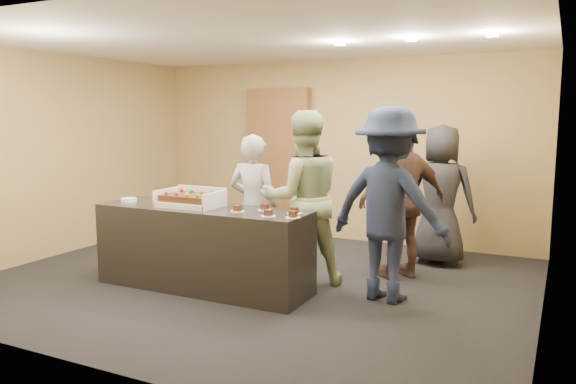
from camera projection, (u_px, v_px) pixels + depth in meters
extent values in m
plane|color=black|center=(256.00, 280.00, 6.46)|extent=(6.00, 6.00, 0.00)
plane|color=white|center=(254.00, 40.00, 6.09)|extent=(6.00, 6.00, 0.00)
cube|color=tan|center=(337.00, 151.00, 8.49)|extent=(6.00, 0.04, 2.70)
cube|color=tan|center=(83.00, 191.00, 4.06)|extent=(6.00, 0.04, 2.70)
cube|color=tan|center=(63.00, 155.00, 7.60)|extent=(0.04, 5.00, 2.70)
cube|color=tan|center=(550.00, 177.00, 4.95)|extent=(0.04, 5.00, 2.70)
cube|color=black|center=(203.00, 248.00, 6.12)|extent=(2.41, 0.72, 0.90)
cube|color=brown|center=(279.00, 162.00, 8.86)|extent=(1.04, 0.15, 2.30)
cube|color=white|center=(190.00, 204.00, 6.12)|extent=(0.64, 0.45, 0.06)
cube|color=white|center=(167.00, 196.00, 6.25)|extent=(0.02, 0.45, 0.18)
cube|color=white|center=(215.00, 200.00, 5.97)|extent=(0.02, 0.45, 0.18)
cube|color=white|center=(202.00, 195.00, 6.31)|extent=(0.64, 0.02, 0.20)
cube|color=#371D0C|center=(190.00, 198.00, 6.11)|extent=(0.57, 0.39, 0.07)
sphere|color=red|center=(182.00, 190.00, 6.32)|extent=(0.04, 0.04, 0.04)
sphere|color=#229A19|center=(192.00, 191.00, 6.26)|extent=(0.04, 0.04, 0.04)
sphere|color=orange|center=(202.00, 191.00, 6.20)|extent=(0.04, 0.04, 0.04)
sphere|color=blue|center=(212.00, 192.00, 6.14)|extent=(0.04, 0.04, 0.04)
sphere|color=red|center=(166.00, 193.00, 6.08)|extent=(0.04, 0.04, 0.04)
sphere|color=purple|center=(176.00, 194.00, 6.02)|extent=(0.04, 0.04, 0.04)
sphere|color=yellow|center=(187.00, 195.00, 5.96)|extent=(0.04, 0.04, 0.04)
sphere|color=green|center=(197.00, 195.00, 5.89)|extent=(0.04, 0.04, 0.04)
cylinder|color=white|center=(129.00, 200.00, 6.43)|extent=(0.18, 0.18, 0.04)
cylinder|color=white|center=(238.00, 211.00, 5.78)|extent=(0.15, 0.15, 0.01)
cube|color=#371D0C|center=(238.00, 208.00, 5.78)|extent=(0.07, 0.06, 0.06)
cylinder|color=white|center=(265.00, 210.00, 5.87)|extent=(0.15, 0.15, 0.01)
cube|color=#371D0C|center=(265.00, 207.00, 5.86)|extent=(0.07, 0.06, 0.06)
cylinder|color=white|center=(268.00, 216.00, 5.52)|extent=(0.15, 0.15, 0.01)
cube|color=#371D0C|center=(268.00, 213.00, 5.51)|extent=(0.07, 0.06, 0.06)
cylinder|color=white|center=(295.00, 213.00, 5.67)|extent=(0.15, 0.15, 0.01)
cube|color=#371D0C|center=(295.00, 210.00, 5.66)|extent=(0.07, 0.06, 0.06)
cylinder|color=white|center=(293.00, 218.00, 5.44)|extent=(0.15, 0.15, 0.01)
cube|color=#371D0C|center=(293.00, 214.00, 5.44)|extent=(0.07, 0.06, 0.06)
imported|color=#A9A8AD|center=(254.00, 206.00, 6.52)|extent=(0.63, 0.43, 1.67)
imported|color=#9AA978|center=(303.00, 198.00, 6.24)|extent=(1.20, 1.16, 1.94)
imported|color=#1C2541|center=(389.00, 205.00, 5.68)|extent=(1.38, 0.94, 1.98)
imported|color=#4F352B|center=(402.00, 200.00, 6.46)|extent=(1.08, 1.07, 1.83)
imported|color=#222327|center=(441.00, 195.00, 7.07)|extent=(0.90, 0.63, 1.77)
cylinder|color=#FFEAC6|center=(339.00, 44.00, 6.18)|extent=(0.12, 0.12, 0.03)
cylinder|color=#FFEAC6|center=(411.00, 39.00, 5.83)|extent=(0.12, 0.12, 0.03)
cylinder|color=#FFEAC6|center=(492.00, 35.00, 5.48)|extent=(0.12, 0.12, 0.03)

